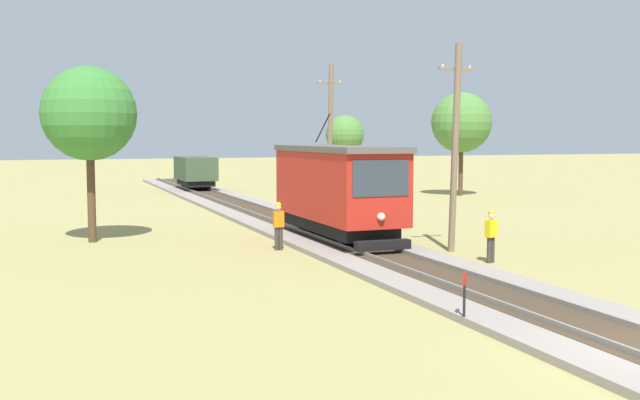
{
  "coord_description": "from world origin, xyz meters",
  "views": [
    {
      "loc": [
        -10.76,
        -10.5,
        4.2
      ],
      "look_at": [
        -0.39,
        17.32,
        1.64
      ],
      "focal_mm": 41.76,
      "sensor_mm": 36.0,
      "label": 1
    }
  ],
  "objects_px": {
    "utility_pole_mid": "(330,140)",
    "tree_left_far": "(345,135)",
    "trackside_signal_marker": "(464,295)",
    "tree_right_far": "(461,123)",
    "utility_pole_near_tram": "(455,146)",
    "track_worker": "(491,233)",
    "freight_car": "(195,171)",
    "red_tram": "(337,187)",
    "second_worker": "(279,224)",
    "tree_left_near": "(89,114)"
  },
  "relations": [
    {
      "from": "red_tram",
      "to": "track_worker",
      "type": "bearing_deg",
      "value": -62.92
    },
    {
      "from": "tree_left_near",
      "to": "tree_right_far",
      "type": "distance_m",
      "value": 29.85
    },
    {
      "from": "freight_car",
      "to": "tree_right_far",
      "type": "bearing_deg",
      "value": -31.29
    },
    {
      "from": "tree_left_far",
      "to": "second_worker",
      "type": "bearing_deg",
      "value": -116.3
    },
    {
      "from": "utility_pole_mid",
      "to": "tree_left_far",
      "type": "distance_m",
      "value": 24.24
    },
    {
      "from": "freight_car",
      "to": "second_worker",
      "type": "relative_size",
      "value": 2.91
    },
    {
      "from": "utility_pole_near_tram",
      "to": "tree_right_far",
      "type": "xyz_separation_m",
      "value": [
        13.71,
        22.24,
        1.3
      ]
    },
    {
      "from": "tree_left_near",
      "to": "tree_left_far",
      "type": "xyz_separation_m",
      "value": [
        22.04,
        27.24,
        -0.75
      ]
    },
    {
      "from": "trackside_signal_marker",
      "to": "track_worker",
      "type": "bearing_deg",
      "value": 52.74
    },
    {
      "from": "trackside_signal_marker",
      "to": "tree_right_far",
      "type": "relative_size",
      "value": 0.16
    },
    {
      "from": "freight_car",
      "to": "track_worker",
      "type": "bearing_deg",
      "value": -84.95
    },
    {
      "from": "freight_car",
      "to": "utility_pole_mid",
      "type": "height_order",
      "value": "utility_pole_mid"
    },
    {
      "from": "freight_car",
      "to": "tree_left_far",
      "type": "xyz_separation_m",
      "value": [
        13.03,
        2.04,
        2.75
      ]
    },
    {
      "from": "tree_right_far",
      "to": "red_tram",
      "type": "bearing_deg",
      "value": -132.05
    },
    {
      "from": "freight_car",
      "to": "track_worker",
      "type": "relative_size",
      "value": 2.91
    },
    {
      "from": "red_tram",
      "to": "tree_right_far",
      "type": "height_order",
      "value": "tree_right_far"
    },
    {
      "from": "utility_pole_mid",
      "to": "tree_left_far",
      "type": "relative_size",
      "value": 1.32
    },
    {
      "from": "utility_pole_near_tram",
      "to": "tree_left_near",
      "type": "xyz_separation_m",
      "value": [
        -12.11,
        7.26,
        1.22
      ]
    },
    {
      "from": "trackside_signal_marker",
      "to": "tree_right_far",
      "type": "bearing_deg",
      "value": 59.01
    },
    {
      "from": "tree_left_far",
      "to": "freight_car",
      "type": "bearing_deg",
      "value": -171.12
    },
    {
      "from": "track_worker",
      "to": "tree_right_far",
      "type": "distance_m",
      "value": 28.53
    },
    {
      "from": "second_worker",
      "to": "tree_left_near",
      "type": "relative_size",
      "value": 0.26
    },
    {
      "from": "trackside_signal_marker",
      "to": "utility_pole_mid",
      "type": "bearing_deg",
      "value": 76.55
    },
    {
      "from": "utility_pole_mid",
      "to": "track_worker",
      "type": "distance_m",
      "value": 15.11
    },
    {
      "from": "red_tram",
      "to": "utility_pole_mid",
      "type": "relative_size",
      "value": 1.09
    },
    {
      "from": "track_worker",
      "to": "tree_right_far",
      "type": "xyz_separation_m",
      "value": [
        13.73,
        24.66,
        4.15
      ]
    },
    {
      "from": "utility_pole_mid",
      "to": "tree_left_near",
      "type": "bearing_deg",
      "value": -157.06
    },
    {
      "from": "tree_right_far",
      "to": "freight_car",
      "type": "bearing_deg",
      "value": 148.71
    },
    {
      "from": "freight_car",
      "to": "tree_left_near",
      "type": "xyz_separation_m",
      "value": [
        -9.01,
        -25.2,
        3.5
      ]
    },
    {
      "from": "freight_car",
      "to": "trackside_signal_marker",
      "type": "distance_m",
      "value": 41.69
    },
    {
      "from": "red_tram",
      "to": "utility_pole_near_tram",
      "type": "xyz_separation_m",
      "value": [
        3.1,
        -3.61,
        1.64
      ]
    },
    {
      "from": "red_tram",
      "to": "tree_left_near",
      "type": "distance_m",
      "value": 10.13
    },
    {
      "from": "red_tram",
      "to": "tree_left_far",
      "type": "xyz_separation_m",
      "value": [
        13.03,
        30.89,
        2.11
      ]
    },
    {
      "from": "trackside_signal_marker",
      "to": "tree_left_far",
      "type": "height_order",
      "value": "tree_left_far"
    },
    {
      "from": "red_tram",
      "to": "tree_left_far",
      "type": "height_order",
      "value": "tree_left_far"
    },
    {
      "from": "second_worker",
      "to": "tree_left_far",
      "type": "bearing_deg",
      "value": -21.44
    },
    {
      "from": "freight_car",
      "to": "tree_right_far",
      "type": "relative_size",
      "value": 0.72
    },
    {
      "from": "red_tram",
      "to": "freight_car",
      "type": "bearing_deg",
      "value": 90.01
    },
    {
      "from": "freight_car",
      "to": "second_worker",
      "type": "bearing_deg",
      "value": -95.17
    },
    {
      "from": "utility_pole_mid",
      "to": "tree_left_far",
      "type": "bearing_deg",
      "value": 65.82
    },
    {
      "from": "utility_pole_near_tram",
      "to": "tree_left_far",
      "type": "bearing_deg",
      "value": 73.94
    },
    {
      "from": "utility_pole_near_tram",
      "to": "tree_right_far",
      "type": "relative_size",
      "value": 1.03
    },
    {
      "from": "trackside_signal_marker",
      "to": "tree_left_near",
      "type": "distance_m",
      "value": 18.37
    },
    {
      "from": "tree_left_near",
      "to": "second_worker",
      "type": "bearing_deg",
      "value": -35.96
    },
    {
      "from": "utility_pole_mid",
      "to": "second_worker",
      "type": "height_order",
      "value": "utility_pole_mid"
    },
    {
      "from": "tree_left_far",
      "to": "tree_right_far",
      "type": "relative_size",
      "value": 0.82
    },
    {
      "from": "freight_car",
      "to": "tree_left_near",
      "type": "bearing_deg",
      "value": -109.67
    },
    {
      "from": "utility_pole_near_tram",
      "to": "trackside_signal_marker",
      "type": "relative_size",
      "value": 6.33
    },
    {
      "from": "utility_pole_mid",
      "to": "tree_left_near",
      "type": "relative_size",
      "value": 1.13
    },
    {
      "from": "utility_pole_near_tram",
      "to": "track_worker",
      "type": "xyz_separation_m",
      "value": [
        -0.02,
        -2.41,
        -2.85
      ]
    }
  ]
}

